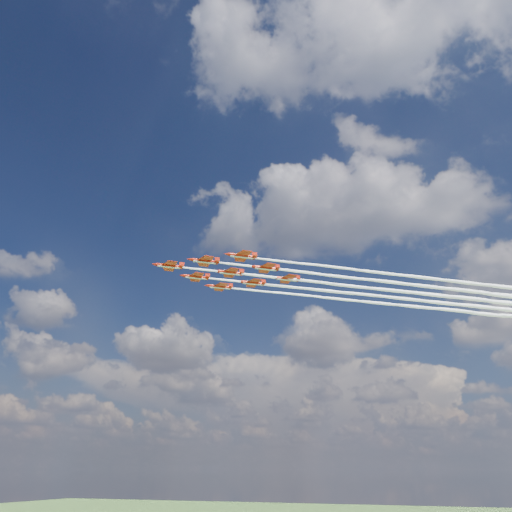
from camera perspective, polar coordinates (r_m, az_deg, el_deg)
name	(u,v)px	position (r m, az deg, el deg)	size (l,w,h in m)	color
jet_lead	(366,287)	(189.79, 12.46, -3.53)	(122.87, 93.76, 2.68)	#AD1A09
jet_row2_port	(402,284)	(188.98, 16.33, -3.04)	(122.87, 93.76, 2.68)	#AD1A09
jet_row2_starb	(380,296)	(201.06, 14.04, -4.49)	(122.87, 93.76, 2.68)	#AD1A09
jet_row3_port	(439,280)	(189.04, 20.22, -2.54)	(122.87, 93.76, 2.68)	#AD1A09
jet_row3_centre	(415,293)	(200.54, 17.70, -4.03)	(122.87, 93.76, 2.68)	#AD1A09
jet_row3_starb	(394,304)	(212.50, 15.45, -5.35)	(122.87, 93.76, 2.68)	#AD1A09
jet_row4_port	(451,289)	(200.85, 21.35, -3.55)	(122.87, 93.76, 2.68)	#AD1A09
jet_row4_starb	(427,301)	(212.26, 18.91, -4.91)	(122.87, 93.76, 2.68)	#AD1A09
jet_tail	(461,298)	(212.79, 22.37, -4.45)	(122.87, 93.76, 2.68)	#AD1A09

